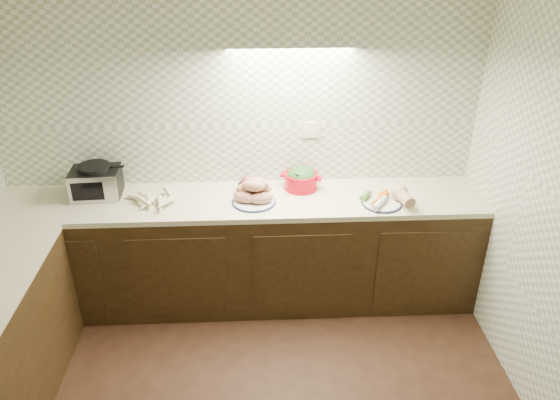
{
  "coord_description": "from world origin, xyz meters",
  "views": [
    {
      "loc": [
        0.13,
        -2.05,
        2.8
      ],
      "look_at": [
        0.29,
        1.25,
        1.02
      ],
      "focal_mm": 35.0,
      "sensor_mm": 36.0,
      "label": 1
    }
  ],
  "objects_px": {
    "sweet_potato_plate": "(254,193)",
    "veg_plate": "(389,197)",
    "toaster_oven": "(96,182)",
    "onion_bowl": "(249,186)",
    "dutch_oven": "(301,178)",
    "parsnip_pile": "(158,199)"
  },
  "relations": [
    {
      "from": "onion_bowl",
      "to": "veg_plate",
      "type": "bearing_deg",
      "value": -12.68
    },
    {
      "from": "sweet_potato_plate",
      "to": "parsnip_pile",
      "type": "bearing_deg",
      "value": 178.15
    },
    {
      "from": "veg_plate",
      "to": "onion_bowl",
      "type": "bearing_deg",
      "value": 167.32
    },
    {
      "from": "sweet_potato_plate",
      "to": "dutch_oven",
      "type": "height_order",
      "value": "sweet_potato_plate"
    },
    {
      "from": "toaster_oven",
      "to": "onion_bowl",
      "type": "distance_m",
      "value": 1.12
    },
    {
      "from": "toaster_oven",
      "to": "dutch_oven",
      "type": "bearing_deg",
      "value": -1.13
    },
    {
      "from": "sweet_potato_plate",
      "to": "dutch_oven",
      "type": "bearing_deg",
      "value": 29.39
    },
    {
      "from": "parsnip_pile",
      "to": "dutch_oven",
      "type": "xyz_separation_m",
      "value": [
        1.06,
        0.18,
        0.06
      ]
    },
    {
      "from": "parsnip_pile",
      "to": "dutch_oven",
      "type": "relative_size",
      "value": 1.25
    },
    {
      "from": "toaster_oven",
      "to": "sweet_potato_plate",
      "type": "height_order",
      "value": "toaster_oven"
    },
    {
      "from": "parsnip_pile",
      "to": "veg_plate",
      "type": "height_order",
      "value": "veg_plate"
    },
    {
      "from": "parsnip_pile",
      "to": "dutch_oven",
      "type": "height_order",
      "value": "dutch_oven"
    },
    {
      "from": "onion_bowl",
      "to": "toaster_oven",
      "type": "bearing_deg",
      "value": -179.39
    },
    {
      "from": "toaster_oven",
      "to": "sweet_potato_plate",
      "type": "relative_size",
      "value": 1.12
    },
    {
      "from": "toaster_oven",
      "to": "parsnip_pile",
      "type": "bearing_deg",
      "value": -18.92
    },
    {
      "from": "dutch_oven",
      "to": "veg_plate",
      "type": "xyz_separation_m",
      "value": [
        0.62,
        -0.26,
        -0.04
      ]
    },
    {
      "from": "onion_bowl",
      "to": "dutch_oven",
      "type": "distance_m",
      "value": 0.4
    },
    {
      "from": "onion_bowl",
      "to": "veg_plate",
      "type": "distance_m",
      "value": 1.05
    },
    {
      "from": "toaster_oven",
      "to": "dutch_oven",
      "type": "relative_size",
      "value": 1.13
    },
    {
      "from": "sweet_potato_plate",
      "to": "veg_plate",
      "type": "relative_size",
      "value": 0.88
    },
    {
      "from": "sweet_potato_plate",
      "to": "onion_bowl",
      "type": "relative_size",
      "value": 1.94
    },
    {
      "from": "sweet_potato_plate",
      "to": "veg_plate",
      "type": "bearing_deg",
      "value": -3.6
    }
  ]
}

